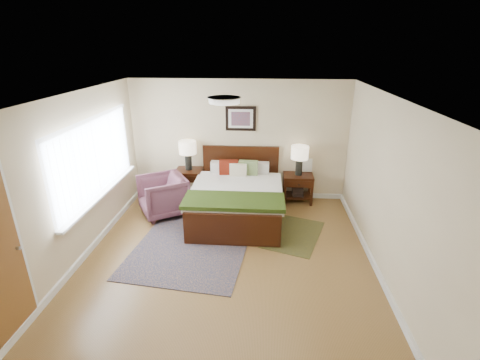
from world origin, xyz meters
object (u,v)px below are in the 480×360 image
at_px(lamp_left, 188,150).
at_px(armchair, 163,196).
at_px(bed, 237,192).
at_px(nightstand_left, 189,175).
at_px(nightstand_right, 298,186).
at_px(rug_persian, 195,241).
at_px(lamp_right, 300,155).

xyz_separation_m(lamp_left, armchair, (-0.37, -0.76, -0.71)).
xyz_separation_m(bed, nightstand_left, (-1.08, 0.77, 0.02)).
bearing_deg(lamp_left, nightstand_left, -90.00).
bearing_deg(lamp_left, nightstand_right, -0.31).
bearing_deg(nightstand_right, nightstand_left, -179.76).
height_order(bed, rug_persian, bed).
distance_m(bed, armchair, 1.46).
height_order(nightstand_left, nightstand_right, nightstand_left).
xyz_separation_m(bed, lamp_right, (1.22, 0.80, 0.52)).
relative_size(nightstand_left, lamp_right, 1.09).
bearing_deg(lamp_right, lamp_left, 180.00).
relative_size(nightstand_left, armchair, 0.78).
bearing_deg(lamp_left, lamp_right, 0.00).
relative_size(lamp_right, rug_persian, 0.24).
bearing_deg(armchair, nightstand_left, 122.24).
bearing_deg(nightstand_left, lamp_left, 90.00).
bearing_deg(rug_persian, bed, 62.19).
bearing_deg(lamp_left, rug_persian, -75.86).
xyz_separation_m(nightstand_left, armchair, (-0.37, -0.74, -0.15)).
distance_m(lamp_left, lamp_right, 2.30).
relative_size(armchair, rug_persian, 0.33).
xyz_separation_m(lamp_left, lamp_right, (2.30, 0.00, -0.06)).
xyz_separation_m(nightstand_left, lamp_right, (2.30, 0.02, 0.50)).
relative_size(bed, nightstand_right, 3.43).
bearing_deg(nightstand_left, nightstand_right, 0.24).
xyz_separation_m(nightstand_right, lamp_left, (-2.30, 0.01, 0.73)).
bearing_deg(rug_persian, nightstand_left, 110.99).
relative_size(bed, rug_persian, 0.82).
distance_m(nightstand_right, lamp_left, 2.41).
relative_size(lamp_right, armchair, 0.72).
bearing_deg(armchair, nightstand_right, 74.35).
height_order(nightstand_right, lamp_left, lamp_left).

